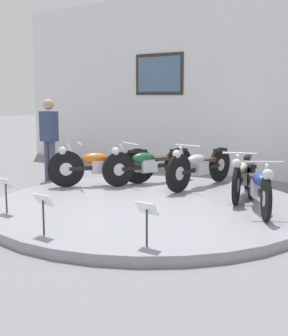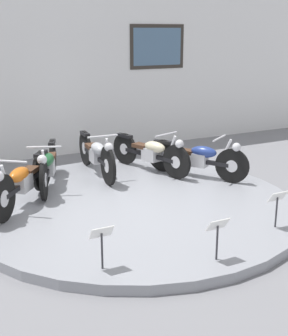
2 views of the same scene
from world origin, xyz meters
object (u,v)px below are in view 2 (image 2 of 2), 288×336
(info_placard_front_right, at_px, (277,201))
(motorcycle_silver, at_px, (96,153))
(motorcycle_orange, at_px, (23,180))
(info_placard_front_centre, at_px, (218,230))
(info_placard_front_left, at_px, (102,238))
(motorcycle_green, at_px, (48,165))
(motorcycle_blue, at_px, (199,157))
(motorcycle_cream, at_px, (151,152))

(info_placard_front_right, bearing_deg, motorcycle_silver, 110.71)
(motorcycle_orange, distance_m, info_placard_front_right, 3.66)
(motorcycle_orange, height_order, info_placard_front_centre, motorcycle_orange)
(motorcycle_orange, distance_m, info_placard_front_centre, 3.16)
(info_placard_front_left, relative_size, info_placard_front_right, 1.00)
(motorcycle_silver, height_order, info_placard_front_right, motorcycle_silver)
(motorcycle_orange, xyz_separation_m, motorcycle_silver, (1.56, 0.96, -0.00))
(motorcycle_silver, height_order, info_placard_front_left, motorcycle_silver)
(motorcycle_silver, bearing_deg, info_placard_front_left, -110.63)
(motorcycle_green, distance_m, motorcycle_blue, 2.63)
(info_placard_front_left, bearing_deg, motorcycle_silver, 69.37)
(motorcycle_cream, xyz_separation_m, motorcycle_blue, (0.59, -0.70, -0.00))
(motorcycle_green, height_order, motorcycle_cream, motorcycle_green)
(info_placard_front_left, xyz_separation_m, info_placard_front_right, (2.50, 0.00, 0.00))
(motorcycle_orange, xyz_separation_m, info_placard_front_left, (0.31, -2.35, -0.03))
(motorcycle_green, distance_m, motorcycle_silver, 1.01)
(info_placard_front_centre, bearing_deg, motorcycle_cream, 74.26)
(motorcycle_silver, height_order, motorcycle_blue, motorcycle_silver)
(motorcycle_cream, height_order, motorcycle_blue, motorcycle_cream)
(motorcycle_cream, bearing_deg, info_placard_front_left, -126.13)
(motorcycle_green, relative_size, motorcycle_cream, 0.99)
(motorcycle_cream, relative_size, info_placard_front_right, 3.69)
(motorcycle_orange, xyz_separation_m, motorcycle_cream, (2.53, 0.69, -0.02))
(motorcycle_blue, bearing_deg, motorcycle_orange, 179.89)
(motorcycle_green, xyz_separation_m, info_placard_front_right, (2.22, -3.05, -0.02))
(motorcycle_green, bearing_deg, info_placard_front_left, -95.19)
(info_placard_front_left, bearing_deg, motorcycle_cream, 53.87)
(motorcycle_orange, distance_m, motorcycle_cream, 2.62)
(info_placard_front_centre, bearing_deg, info_placard_front_left, 162.16)
(info_placard_front_centre, distance_m, info_placard_front_right, 1.31)
(info_placard_front_centre, height_order, info_placard_front_right, same)
(motorcycle_green, bearing_deg, motorcycle_cream, -0.08)
(motorcycle_orange, distance_m, motorcycle_green, 0.91)
(motorcycle_orange, relative_size, motorcycle_green, 0.87)
(motorcycle_orange, relative_size, motorcycle_blue, 0.97)
(motorcycle_green, bearing_deg, motorcycle_orange, -130.18)
(motorcycle_cream, bearing_deg, motorcycle_orange, -164.70)
(motorcycle_green, distance_m, info_placard_front_centre, 3.58)
(info_placard_front_right, bearing_deg, motorcycle_cream, 95.25)
(motorcycle_green, distance_m, info_placard_front_right, 3.77)
(motorcycle_silver, bearing_deg, info_placard_front_right, -69.29)
(motorcycle_green, xyz_separation_m, info_placard_front_left, (-0.28, -3.05, -0.02))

